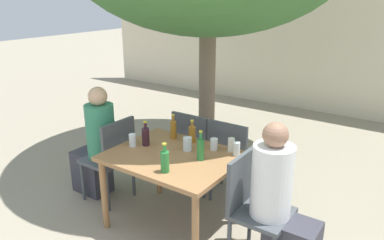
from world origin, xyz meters
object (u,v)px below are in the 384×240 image
Objects in this scene: drinking_glass_4 at (132,140)px; drinking_glass_0 at (214,144)px; green_bottle_4 at (201,149)px; person_seated_1 at (281,209)px; drinking_glass_3 at (231,145)px; patio_chair_1 at (253,202)px; wine_bottle_2 at (146,136)px; amber_bottle_3 at (173,129)px; drinking_glass_2 at (187,144)px; patio_chair_0 at (112,155)px; green_bottle_1 at (165,161)px; amber_bottle_0 at (192,134)px; patio_chair_2 at (195,146)px; patio_chair_3 at (232,156)px; drinking_glass_1 at (236,149)px; person_seated_0 at (96,148)px; dining_table_front at (173,164)px.

drinking_glass_0 is at bearing 28.70° from drinking_glass_4.
person_seated_1 is at bearing -3.95° from green_bottle_4.
drinking_glass_3 is 0.94m from drinking_glass_4.
person_seated_1 reaches higher than patio_chair_1.
green_bottle_4 reaches higher than wine_bottle_2.
patio_chair_1 reaches higher than drinking_glass_0.
amber_bottle_3 reaches higher than drinking_glass_2.
patio_chair_1 reaches higher than drinking_glass_4.
amber_bottle_3 reaches higher than patio_chair_0.
amber_bottle_0 is at bearing 105.53° from green_bottle_1.
wine_bottle_2 is 0.95× the size of amber_bottle_3.
patio_chair_2 is 3.59× the size of amber_bottle_3.
drinking_glass_4 is (-0.67, -0.76, 0.28)m from patio_chair_3.
drinking_glass_2 is (-0.43, -0.16, -0.00)m from drinking_glass_1.
drinking_glass_0 is (0.27, -0.03, -0.03)m from amber_bottle_0.
drinking_glass_4 is (0.61, -0.06, 0.26)m from person_seated_0.
patio_chair_2 and patio_chair_3 have the same top height.
green_bottle_4 is 0.24m from drinking_glass_2.
amber_bottle_0 reaches higher than drinking_glass_3.
patio_chair_3 is 0.74× the size of person_seated_0.
green_bottle_4 is 2.21× the size of drinking_glass_4.
patio_chair_3 is at bearing -180.00° from patio_chair_2.
drinking_glass_3 is (0.24, 0.68, -0.03)m from green_bottle_1.
amber_bottle_0 reaches higher than drinking_glass_1.
amber_bottle_0 is 0.41m from green_bottle_4.
dining_table_front is at bearing -4.74° from wine_bottle_2.
patio_chair_0 is 1.62m from patio_chair_1.
amber_bottle_3 is 0.48m from drinking_glass_0.
patio_chair_2 is at bearing 56.40° from patio_chair_1.
wine_bottle_2 reaches higher than dining_table_front.
patio_chair_0 is 0.74× the size of person_seated_0.
amber_bottle_0 reaches higher than drinking_glass_0.
patio_chair_0 reaches higher than drinking_glass_1.
patio_chair_3 reaches higher than drinking_glass_0.
drinking_glass_4 is at bearing -133.18° from wine_bottle_2.
drinking_glass_1 is at bearing -0.21° from amber_bottle_3.
person_seated_1 reaches higher than wine_bottle_2.
drinking_glass_3 is at bearing 24.72° from wine_bottle_2.
green_bottle_1 is at bearing -74.47° from amber_bottle_0.
amber_bottle_0 is 0.21m from amber_bottle_3.
drinking_glass_3 is 1.03× the size of drinking_glass_4.
dining_table_front is 4.55× the size of green_bottle_1.
person_seated_0 is at bearing -177.64° from green_bottle_4.
green_bottle_4 is (0.11, 0.36, 0.01)m from green_bottle_1.
wine_bottle_2 is (-0.58, -0.66, 0.31)m from patio_chair_3.
drinking_glass_3 is (-0.42, 0.37, 0.28)m from patio_chair_1.
patio_chair_3 is at bearing 118.38° from person_seated_0.
dining_table_front is 9.38× the size of drinking_glass_4.
person_seated_1 is 1.43m from wine_bottle_2.
dining_table_front is 0.82m from patio_chair_0.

